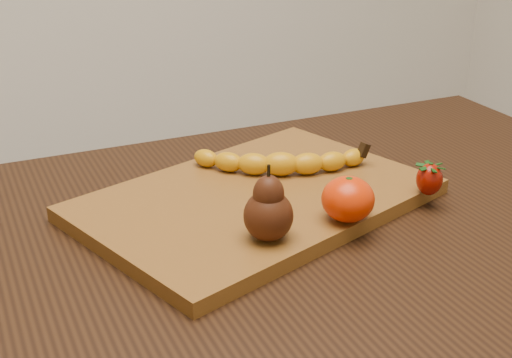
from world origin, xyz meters
name	(u,v)px	position (x,y,z in m)	size (l,w,h in m)	color
table	(324,275)	(0.00, 0.00, 0.66)	(1.00, 0.70, 0.76)	black
cutting_board	(256,200)	(-0.08, 0.05, 0.77)	(0.45, 0.30, 0.02)	brown
banana	(281,164)	(-0.02, 0.09, 0.80)	(0.21, 0.06, 0.03)	#E29D0A
pear	(268,203)	(-0.12, -0.07, 0.83)	(0.06, 0.06, 0.09)	#3F1A0A
mandarin	(348,199)	(-0.01, -0.07, 0.81)	(0.07, 0.07, 0.06)	#E82F02
strawberry	(430,178)	(0.13, -0.04, 0.80)	(0.03, 0.03, 0.04)	#8E1003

